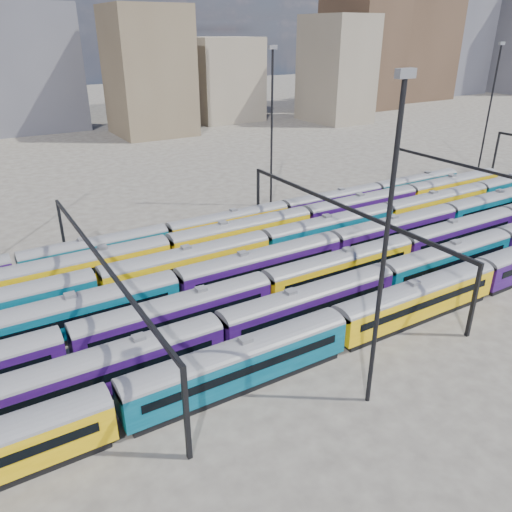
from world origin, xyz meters
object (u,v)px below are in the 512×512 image
rake_0 (482,273)px  rake_1 (219,330)px  mast_2 (386,244)px  rake_2 (266,286)px

rake_0 → rake_1: rake_0 is taller
rake_0 → rake_1: bearing=170.8°
rake_0 → mast_2: mast_2 is taller
rake_1 → rake_0: bearing=-9.2°
rake_0 → rake_2: size_ratio=1.02×
rake_0 → rake_2: rake_0 is taller
rake_0 → mast_2: bearing=-163.4°
mast_2 → rake_2: bearing=87.5°
rake_2 → mast_2: 20.43m
rake_1 → rake_2: size_ratio=1.00×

